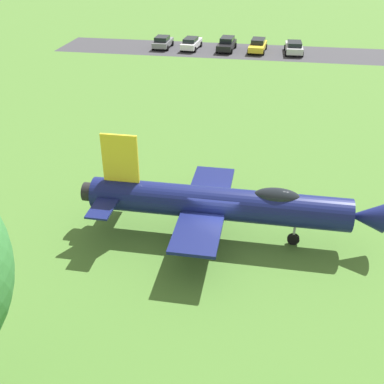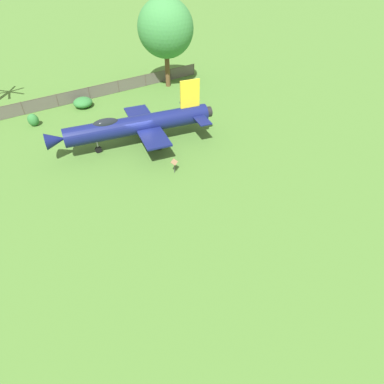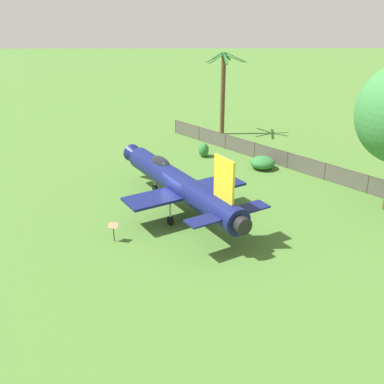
{
  "view_description": "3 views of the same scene",
  "coord_description": "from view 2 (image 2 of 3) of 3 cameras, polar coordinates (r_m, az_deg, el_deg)",
  "views": [
    {
      "loc": [
        -11.84,
        15.85,
        14.02
      ],
      "look_at": [
        1.16,
        0.6,
        2.44
      ],
      "focal_mm": 44.23,
      "sensor_mm": 36.0,
      "label": 1
    },
    {
      "loc": [
        8.31,
        -24.96,
        15.65
      ],
      "look_at": [
        5.85,
        -7.96,
        1.5
      ],
      "focal_mm": 30.7,
      "sensor_mm": 36.0,
      "label": 2
    },
    {
      "loc": [
        27.64,
        0.39,
        13.39
      ],
      "look_at": [
        0.44,
        0.72,
        1.65
      ],
      "focal_mm": 43.09,
      "sensor_mm": 36.0,
      "label": 3
    }
  ],
  "objects": [
    {
      "name": "ground_plane",
      "position": [
        30.61,
        -8.83,
        8.24
      ],
      "size": [
        200.0,
        200.0,
        0.0
      ],
      "primitive_type": "plane",
      "color": "#47722D"
    },
    {
      "name": "display_jet",
      "position": [
        29.57,
        -9.92,
        11.39
      ],
      "size": [
        13.41,
        9.74,
        5.25
      ],
      "rotation": [
        0.0,
        0.0,
        3.67
      ],
      "color": "#111951",
      "rests_on": "ground_plane"
    },
    {
      "name": "shade_tree",
      "position": [
        40.81,
        -4.62,
        26.44
      ],
      "size": [
        6.26,
        5.85,
        9.71
      ],
      "color": "brown",
      "rests_on": "ground_plane"
    },
    {
      "name": "perimeter_fence",
      "position": [
        40.43,
        -17.46,
        16.14
      ],
      "size": [
        21.4,
        19.08,
        1.43
      ],
      "rotation": [
        0.0,
        0.0,
        10.15
      ],
      "color": "#4C4238",
      "rests_on": "ground_plane"
    },
    {
      "name": "shrub_near_fence",
      "position": [
        36.54,
        -25.88,
        11.21
      ],
      "size": [
        1.08,
        0.91,
        1.25
      ],
      "color": "#2D7033",
      "rests_on": "ground_plane"
    },
    {
      "name": "shrub_by_tree",
      "position": [
        38.78,
        -18.43,
        14.54
      ],
      "size": [
        2.02,
        2.06,
        1.04
      ],
      "color": "#2D7033",
      "rests_on": "ground_plane"
    },
    {
      "name": "info_plaque",
      "position": [
        26.12,
        -3.09,
        4.92
      ],
      "size": [
        0.51,
        0.67,
        1.14
      ],
      "color": "#333333",
      "rests_on": "ground_plane"
    }
  ]
}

